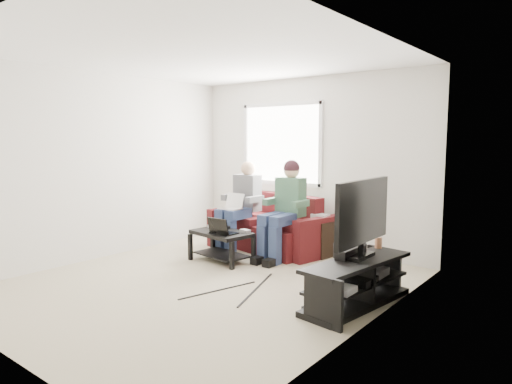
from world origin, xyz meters
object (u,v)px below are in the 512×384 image
tv_stand (357,285)px  coffee_table (222,239)px  sofa (274,230)px  tv (363,214)px  end_table (320,237)px  subwoofer (342,265)px

tv_stand → coffee_table: bearing=170.1°
sofa → tv: bearing=-31.8°
sofa → end_table: bearing=8.0°
coffee_table → end_table: size_ratio=1.46×
tv → end_table: tv is taller
sofa → end_table: size_ratio=3.16×
coffee_table → subwoofer: (1.81, 0.07, -0.06)m
tv_stand → subwoofer: 0.61m
coffee_table → end_table: (0.93, 1.08, -0.03)m
sofa → tv_stand: size_ratio=1.33×
tv → sofa: bearing=148.2°
tv → subwoofer: bearing=138.3°
tv_stand → subwoofer: bearing=131.4°
tv → subwoofer: (-0.40, 0.35, -0.68)m
tv_stand → end_table: 1.95m
coffee_table → tv_stand: 2.25m
tv_stand → tv: size_ratio=1.32×
sofa → tv: tv is taller
sofa → coffee_table: (-0.18, -0.98, -0.01)m
coffee_table → tv: 2.31m
sofa → tv: size_ratio=1.76×
coffee_table → subwoofer: size_ratio=1.81×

